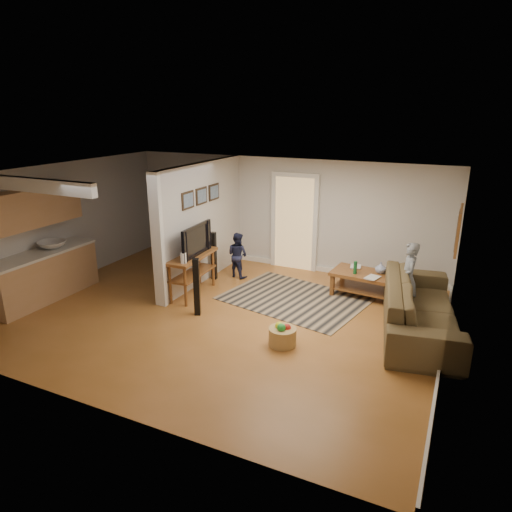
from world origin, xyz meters
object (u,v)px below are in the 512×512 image
(coffee_table, at_px, (366,278))
(speaker_left, at_px, (197,287))
(tv_console, at_px, (192,259))
(speaker_right, at_px, (214,256))
(toy_basket, at_px, (282,335))
(child, at_px, (404,312))
(toddler, at_px, (238,276))
(sofa, at_px, (418,330))

(coffee_table, xyz_separation_m, speaker_left, (-2.54, -2.12, 0.15))
(tv_console, height_order, speaker_right, tv_console)
(speaker_left, relative_size, speaker_right, 1.01)
(toy_basket, height_order, child, child)
(toy_basket, bearing_deg, speaker_left, 168.08)
(toddler, bearing_deg, speaker_right, 54.01)
(toy_basket, height_order, toddler, toddler)
(speaker_left, bearing_deg, child, 2.94)
(coffee_table, bearing_deg, toy_basket, -106.61)
(child, bearing_deg, coffee_table, -134.00)
(coffee_table, xyz_separation_m, toy_basket, (-0.75, -2.50, -0.22))
(toy_basket, distance_m, toddler, 3.16)
(coffee_table, xyz_separation_m, child, (0.83, -0.46, -0.38))
(coffee_table, relative_size, toddler, 1.32)
(speaker_right, xyz_separation_m, child, (4.00, -0.03, -0.52))
(sofa, relative_size, speaker_left, 2.71)
(speaker_right, bearing_deg, speaker_left, -76.34)
(coffee_table, height_order, speaker_left, speaker_left)
(coffee_table, bearing_deg, speaker_right, -172.36)
(coffee_table, bearing_deg, tv_console, -156.41)
(coffee_table, relative_size, child, 0.99)
(child, height_order, toddler, child)
(speaker_left, bearing_deg, toy_basket, -35.34)
(toddler, bearing_deg, coffee_table, -164.60)
(sofa, height_order, toy_basket, sofa)
(tv_console, distance_m, toy_basket, 2.69)
(sofa, xyz_separation_m, tv_console, (-4.24, -0.29, 0.75))
(tv_console, bearing_deg, speaker_right, 90.80)
(tv_console, height_order, toy_basket, tv_console)
(speaker_right, bearing_deg, sofa, -15.36)
(speaker_left, bearing_deg, tv_console, 103.22)
(speaker_right, distance_m, child, 4.03)
(sofa, height_order, speaker_right, speaker_right)
(sofa, distance_m, toddler, 4.02)
(toy_basket, bearing_deg, sofa, 37.39)
(toddler, bearing_deg, toy_basket, 143.62)
(tv_console, bearing_deg, speaker_left, -56.52)
(speaker_left, distance_m, toddler, 2.12)
(sofa, distance_m, toy_basket, 2.36)
(speaker_left, height_order, toy_basket, speaker_left)
(toddler, bearing_deg, speaker_left, 110.21)
(coffee_table, distance_m, speaker_right, 3.20)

